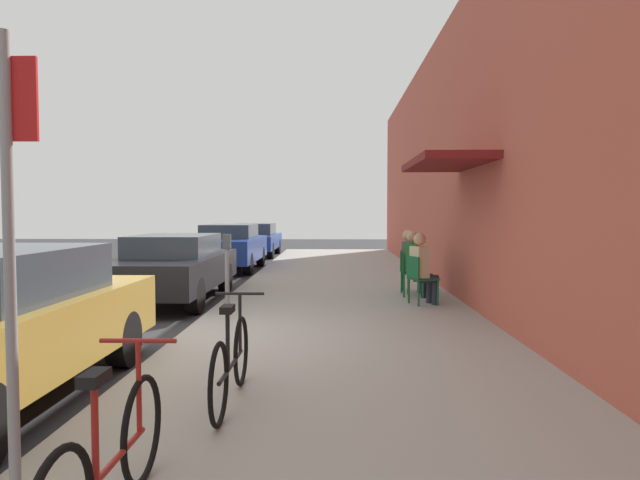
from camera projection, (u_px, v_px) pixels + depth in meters
name	position (u px, v px, depth m)	size (l,w,h in m)	color
ground_plane	(175.00, 346.00, 7.53)	(60.00, 60.00, 0.00)	#2D2D30
sidewalk_slab	(342.00, 315.00, 9.47)	(4.50, 32.00, 0.12)	#9E9B93
building_facade	(488.00, 143.00, 9.27)	(1.40, 32.00, 5.84)	#BC5442
parked_car_1	(173.00, 266.00, 11.27)	(1.80, 4.40, 1.33)	black
parked_car_2	(229.00, 246.00, 17.37)	(1.80, 4.40, 1.41)	navy
parked_car_3	(255.00, 239.00, 23.02)	(1.80, 4.40, 1.33)	navy
parking_meter	(227.00, 270.00, 8.80)	(0.12, 0.10, 1.32)	slate
street_sign	(9.00, 239.00, 2.98)	(0.32, 0.06, 2.60)	gray
bicycle_0	(108.00, 462.00, 2.94)	(0.46, 1.71, 0.90)	black
bicycle_1	(231.00, 362.00, 4.90)	(0.46, 1.71, 0.90)	black
cafe_chair_0	(419.00, 277.00, 10.15)	(0.56, 0.56, 0.87)	#14592D
seated_patron_0	(422.00, 266.00, 10.16)	(0.51, 0.47, 1.29)	#232838
cafe_chair_1	(412.00, 271.00, 11.15)	(0.56, 0.56, 0.87)	#14592D
seated_patron_1	(415.00, 261.00, 11.12)	(0.51, 0.47, 1.29)	#232838
cafe_chair_2	(407.00, 268.00, 11.76)	(0.51, 0.51, 0.87)	#14592D
seated_patron_2	(410.00, 259.00, 11.74)	(0.47, 0.42, 1.29)	#232838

